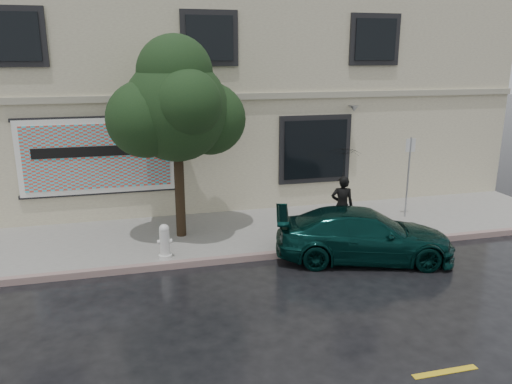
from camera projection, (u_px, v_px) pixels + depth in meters
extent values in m
plane|color=black|center=(253.00, 289.00, 10.47)|extent=(90.00, 90.00, 0.00)
cube|color=gray|center=(224.00, 234.00, 13.49)|extent=(20.00, 3.50, 0.15)
cube|color=gray|center=(238.00, 259.00, 11.85)|extent=(20.00, 0.18, 0.16)
cube|color=beige|center=(193.00, 91.00, 17.96)|extent=(20.00, 8.00, 7.00)
cube|color=#9E9984|center=(211.00, 97.00, 14.16)|extent=(20.00, 0.12, 0.18)
cube|color=black|center=(315.00, 149.00, 15.35)|extent=(2.30, 0.10, 2.10)
cube|color=black|center=(316.00, 150.00, 15.30)|extent=(2.00, 0.05, 1.80)
cube|color=black|center=(12.00, 36.00, 12.49)|extent=(1.30, 0.05, 1.20)
cube|color=black|center=(210.00, 38.00, 13.68)|extent=(1.30, 0.05, 1.20)
cube|color=black|center=(376.00, 39.00, 14.87)|extent=(1.30, 0.05, 1.20)
cube|color=white|center=(98.00, 156.00, 13.78)|extent=(4.20, 0.06, 2.10)
cube|color=#D94230|center=(98.00, 157.00, 13.74)|extent=(3.90, 0.04, 1.80)
cube|color=black|center=(101.00, 193.00, 14.08)|extent=(4.30, 0.10, 0.10)
cube|color=black|center=(95.00, 118.00, 13.53)|extent=(4.30, 0.10, 0.10)
cube|color=black|center=(97.00, 151.00, 13.67)|extent=(3.40, 0.02, 0.28)
imported|color=black|center=(364.00, 235.00, 11.88)|extent=(4.53, 2.93, 1.22)
imported|color=black|center=(342.00, 206.00, 13.03)|extent=(0.67, 0.54, 1.60)
imported|color=black|center=(344.00, 163.00, 12.73)|extent=(0.92, 0.92, 0.67)
cylinder|color=#312416|center=(180.00, 193.00, 12.87)|extent=(0.25, 0.25, 2.33)
sphere|color=black|center=(176.00, 109.00, 12.31)|extent=(2.59, 2.59, 2.59)
cylinder|color=silver|center=(165.00, 256.00, 11.70)|extent=(0.32, 0.32, 0.09)
cylinder|color=silver|center=(165.00, 243.00, 11.62)|extent=(0.23, 0.23, 0.59)
sphere|color=silver|center=(164.00, 229.00, 11.53)|extent=(0.23, 0.23, 0.23)
cylinder|color=silver|center=(165.00, 242.00, 11.61)|extent=(0.34, 0.11, 0.11)
cylinder|color=#9EA0A6|center=(408.00, 178.00, 14.40)|extent=(0.05, 0.05, 2.36)
cube|color=silver|center=(411.00, 145.00, 14.15)|extent=(0.29, 0.03, 0.38)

